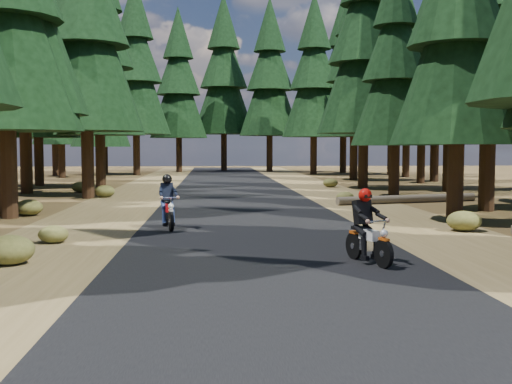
# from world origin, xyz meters

# --- Properties ---
(ground) EXTENTS (120.00, 120.00, 0.00)m
(ground) POSITION_xyz_m (0.00, 0.00, 0.00)
(ground) COLOR #413217
(ground) RESTS_ON ground
(road) EXTENTS (6.00, 100.00, 0.01)m
(road) POSITION_xyz_m (0.00, 5.00, 0.01)
(road) COLOR black
(road) RESTS_ON ground
(shoulder_l) EXTENTS (3.20, 100.00, 0.01)m
(shoulder_l) POSITION_xyz_m (-4.60, 5.00, 0.00)
(shoulder_l) COLOR brown
(shoulder_l) RESTS_ON ground
(shoulder_r) EXTENTS (3.20, 100.00, 0.01)m
(shoulder_r) POSITION_xyz_m (4.60, 5.00, 0.00)
(shoulder_r) COLOR brown
(shoulder_r) RESTS_ON ground
(pine_forest) EXTENTS (34.59, 55.08, 16.32)m
(pine_forest) POSITION_xyz_m (-0.02, 21.05, 7.89)
(pine_forest) COLOR black
(pine_forest) RESTS_ON ground
(log_near) EXTENTS (6.01, 2.05, 0.32)m
(log_near) POSITION_xyz_m (6.57, 10.62, 0.16)
(log_near) COLOR #4C4233
(log_near) RESTS_ON ground
(understory_shrubs) EXTENTS (15.16, 29.68, 0.55)m
(understory_shrubs) POSITION_xyz_m (-0.76, 5.80, 0.25)
(understory_shrubs) COLOR #474C1E
(understory_shrubs) RESTS_ON ground
(rider_lead) EXTENTS (0.94, 1.63, 1.40)m
(rider_lead) POSITION_xyz_m (1.85, -2.17, 0.47)
(rider_lead) COLOR white
(rider_lead) RESTS_ON road
(rider_follow) EXTENTS (0.81, 1.68, 1.44)m
(rider_follow) POSITION_xyz_m (-2.22, 3.23, 0.49)
(rider_follow) COLOR #A70B0D
(rider_follow) RESTS_ON road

